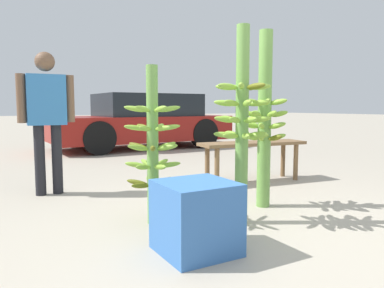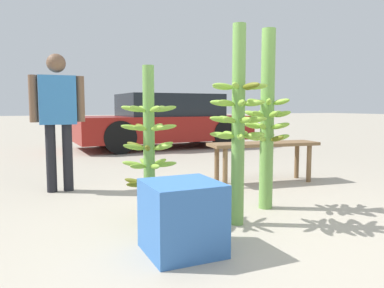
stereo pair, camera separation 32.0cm
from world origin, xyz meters
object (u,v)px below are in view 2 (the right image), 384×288
(banana_stalk_center, at_px, (238,120))
(produce_crate, at_px, (182,217))
(banana_stalk_right, at_px, (267,120))
(market_bench, at_px, (264,149))
(banana_stalk_left, at_px, (149,146))
(parked_car, at_px, (165,121))
(vendor_person, at_px, (58,110))

(banana_stalk_center, distance_m, produce_crate, 0.96)
(banana_stalk_right, distance_m, market_bench, 1.29)
(banana_stalk_center, height_order, banana_stalk_right, banana_stalk_right)
(banana_stalk_right, bearing_deg, banana_stalk_left, 178.02)
(banana_stalk_right, bearing_deg, produce_crate, -149.58)
(banana_stalk_right, relative_size, produce_crate, 3.53)
(banana_stalk_left, distance_m, banana_stalk_center, 0.76)
(banana_stalk_right, xyz_separation_m, market_bench, (0.68, 1.01, -0.41))
(parked_car, bearing_deg, banana_stalk_left, 157.24)
(banana_stalk_left, xyz_separation_m, parked_car, (2.10, 5.38, -0.03))
(banana_stalk_left, bearing_deg, produce_crate, -90.26)
(banana_stalk_center, relative_size, banana_stalk_right, 0.96)
(market_bench, distance_m, parked_car, 4.42)
(vendor_person, height_order, market_bench, vendor_person)
(banana_stalk_left, relative_size, banana_stalk_right, 0.77)
(parked_car, relative_size, produce_crate, 8.54)
(produce_crate, bearing_deg, banana_stalk_right, 30.42)
(parked_car, bearing_deg, vendor_person, 143.81)
(banana_stalk_center, relative_size, market_bench, 1.12)
(banana_stalk_center, bearing_deg, banana_stalk_left, 151.19)
(banana_stalk_left, height_order, banana_stalk_right, banana_stalk_right)
(produce_crate, bearing_deg, banana_stalk_left, 89.74)
(banana_stalk_left, xyz_separation_m, produce_crate, (-0.00, -0.71, -0.41))
(produce_crate, bearing_deg, vendor_person, 104.57)
(vendor_person, bearing_deg, banana_stalk_center, 125.40)
(banana_stalk_right, bearing_deg, vendor_person, 137.97)
(banana_stalk_right, height_order, produce_crate, banana_stalk_right)
(banana_stalk_center, bearing_deg, market_bench, 48.28)
(banana_stalk_left, bearing_deg, market_bench, 28.14)
(market_bench, bearing_deg, vendor_person, 174.30)
(parked_car, bearing_deg, market_bench, 174.95)
(banana_stalk_center, height_order, vendor_person, banana_stalk_center)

